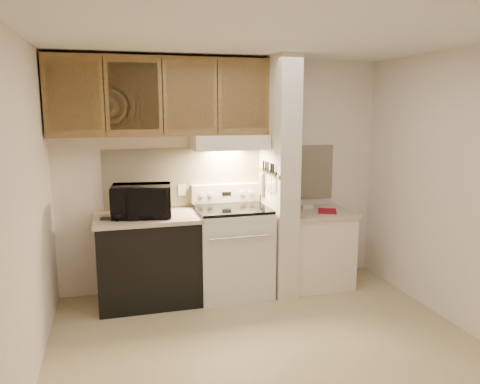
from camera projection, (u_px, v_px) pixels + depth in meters
name	position (u px, v px, depth m)	size (l,w,h in m)	color
floor	(266.00, 344.00, 3.97)	(3.60, 3.60, 0.00)	#C3B385
ceiling	(270.00, 38.00, 3.52)	(3.60, 3.60, 0.00)	white
wall_back	(224.00, 174.00, 5.17)	(3.60, 0.02, 2.50)	white
wall_left	(25.00, 213.00, 3.28)	(0.02, 3.00, 2.50)	white
wall_right	(457.00, 190.00, 4.22)	(0.02, 3.00, 2.50)	white
backsplash	(225.00, 176.00, 5.16)	(2.60, 0.02, 0.63)	#F3E9C0
range_body	(232.00, 252.00, 4.99)	(0.76, 0.65, 0.92)	silver
oven_window	(240.00, 258.00, 4.68)	(0.50, 0.01, 0.30)	black
oven_handle	(241.00, 237.00, 4.60)	(0.02, 0.02, 0.65)	silver
cooktop	(232.00, 209.00, 4.90)	(0.74, 0.64, 0.03)	black
range_backguard	(226.00, 193.00, 5.15)	(0.76, 0.08, 0.20)	silver
range_display	(227.00, 194.00, 5.11)	(0.10, 0.01, 0.04)	black
range_knob_left_outer	(202.00, 195.00, 5.03)	(0.05, 0.05, 0.02)	silver
range_knob_left_inner	(211.00, 195.00, 5.06)	(0.05, 0.05, 0.02)	silver
range_knob_right_inner	(243.00, 193.00, 5.15)	(0.05, 0.05, 0.02)	silver
range_knob_right_outer	(251.00, 193.00, 5.18)	(0.05, 0.05, 0.02)	silver
dishwasher_front	(149.00, 261.00, 4.77)	(1.00, 0.63, 0.87)	black
left_countertop	(147.00, 218.00, 4.69)	(1.04, 0.67, 0.04)	beige
spoon_rest	(113.00, 218.00, 4.54)	(0.23, 0.07, 0.02)	black
teal_jar	(153.00, 212.00, 4.59)	(0.10, 0.10, 0.11)	#255B4E
outlet	(182.00, 190.00, 5.05)	(0.08, 0.01, 0.12)	white
microwave	(142.00, 201.00, 4.62)	(0.57, 0.39, 0.32)	black
partition_pillar	(279.00, 177.00, 4.97)	(0.22, 0.70, 2.50)	beige
pillar_trim	(268.00, 173.00, 4.93)	(0.01, 0.70, 0.04)	brown
knife_strip	(269.00, 172.00, 4.88)	(0.02, 0.42, 0.04)	black
knife_blade_a	(273.00, 184.00, 4.74)	(0.01, 0.04, 0.16)	silver
knife_handle_a	(273.00, 169.00, 4.72)	(0.02, 0.02, 0.10)	black
knife_blade_b	(271.00, 183.00, 4.81)	(0.01, 0.04, 0.18)	silver
knife_handle_b	(271.00, 168.00, 4.79)	(0.02, 0.02, 0.10)	black
knife_blade_c	(269.00, 183.00, 4.89)	(0.01, 0.04, 0.20)	silver
knife_handle_c	(268.00, 167.00, 4.88)	(0.02, 0.02, 0.10)	black
knife_blade_d	(266.00, 180.00, 4.97)	(0.01, 0.04, 0.16)	silver
knife_handle_d	(266.00, 166.00, 4.95)	(0.02, 0.02, 0.10)	black
knife_blade_e	(263.00, 180.00, 5.05)	(0.01, 0.04, 0.18)	silver
knife_handle_e	(263.00, 165.00, 5.02)	(0.02, 0.02, 0.10)	black
oven_mitt	(262.00, 184.00, 5.12)	(0.03, 0.10, 0.24)	slate
right_cab_base	(316.00, 250.00, 5.24)	(0.70, 0.60, 0.81)	white
right_countertop	(317.00, 213.00, 5.17)	(0.74, 0.64, 0.04)	beige
red_folder	(327.00, 211.00, 5.15)	(0.20, 0.27, 0.01)	maroon
white_box	(307.00, 206.00, 5.32)	(0.14, 0.09, 0.04)	white
range_hood	(229.00, 142.00, 4.89)	(0.78, 0.44, 0.15)	white
hood_lip	(234.00, 148.00, 4.70)	(0.78, 0.04, 0.06)	white
upper_cabinets	(161.00, 97.00, 4.67)	(2.18, 0.33, 0.77)	brown
cab_door_a	(73.00, 96.00, 4.31)	(0.46, 0.01, 0.63)	brown
cab_gap_a	(104.00, 96.00, 4.38)	(0.01, 0.01, 0.73)	black
cab_door_b	(134.00, 96.00, 4.45)	(0.46, 0.01, 0.63)	brown
cab_gap_b	(163.00, 96.00, 4.52)	(0.01, 0.01, 0.73)	black
cab_door_c	(191.00, 97.00, 4.59)	(0.46, 0.01, 0.63)	brown
cab_gap_c	(218.00, 97.00, 4.66)	(0.01, 0.01, 0.73)	black
cab_door_d	(244.00, 97.00, 4.74)	(0.46, 0.01, 0.63)	brown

